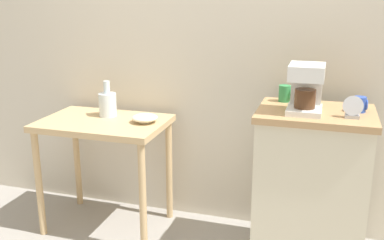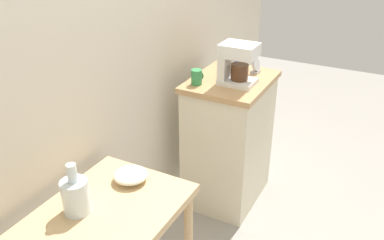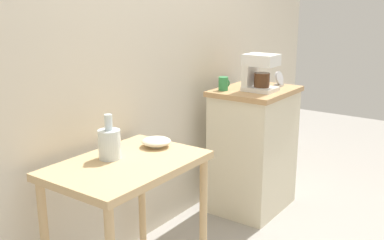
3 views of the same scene
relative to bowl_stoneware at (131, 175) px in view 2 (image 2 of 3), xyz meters
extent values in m
cube|color=beige|center=(0.46, 0.35, 0.62)|extent=(4.40, 0.10, 2.80)
cube|color=tan|center=(-0.28, -0.03, -0.05)|extent=(0.80, 0.54, 0.04)
cylinder|color=tan|center=(0.09, 0.20, -0.42)|extent=(0.04, 0.04, 0.71)
cube|color=beige|center=(1.04, -0.07, -0.33)|extent=(0.59, 0.46, 0.89)
cube|color=tan|center=(1.04, -0.07, 0.13)|extent=(0.62, 0.49, 0.04)
cylinder|color=beige|center=(0.00, 0.00, -0.03)|extent=(0.07, 0.07, 0.01)
ellipsoid|color=beige|center=(0.00, 0.00, 0.00)|extent=(0.17, 0.17, 0.05)
cylinder|color=silver|center=(-0.29, 0.07, 0.05)|extent=(0.12, 0.12, 0.15)
cylinder|color=silver|center=(-0.29, 0.07, 0.17)|extent=(0.04, 0.04, 0.08)
cube|color=white|center=(0.98, -0.14, 0.16)|extent=(0.18, 0.22, 0.03)
cube|color=white|center=(0.98, -0.05, 0.28)|extent=(0.16, 0.05, 0.26)
cube|color=white|center=(0.98, -0.14, 0.37)|extent=(0.18, 0.22, 0.08)
cylinder|color=#4C2D19|center=(0.98, -0.15, 0.23)|extent=(0.11, 0.11, 0.10)
cylinder|color=#2D4CAD|center=(1.26, -0.03, 0.19)|extent=(0.07, 0.07, 0.08)
torus|color=#2D4CAD|center=(1.29, -0.03, 0.19)|extent=(0.01, 0.06, 0.06)
cylinder|color=#338C4C|center=(0.85, 0.09, 0.20)|extent=(0.07, 0.07, 0.10)
torus|color=#338C4C|center=(0.89, 0.09, 0.20)|extent=(0.01, 0.06, 0.06)
cube|color=#B2B5BA|center=(1.22, -0.17, 0.16)|extent=(0.07, 0.05, 0.02)
cylinder|color=#B2B5BA|center=(1.22, -0.17, 0.21)|extent=(0.10, 0.05, 0.10)
cylinder|color=black|center=(1.22, -0.17, 0.21)|extent=(0.09, 0.03, 0.08)
camera|label=1|loc=(1.09, -2.53, 0.78)|focal=42.28mm
camera|label=2|loc=(-1.29, -1.01, 1.11)|focal=38.14mm
camera|label=3|loc=(-1.87, -1.58, 0.77)|focal=42.51mm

